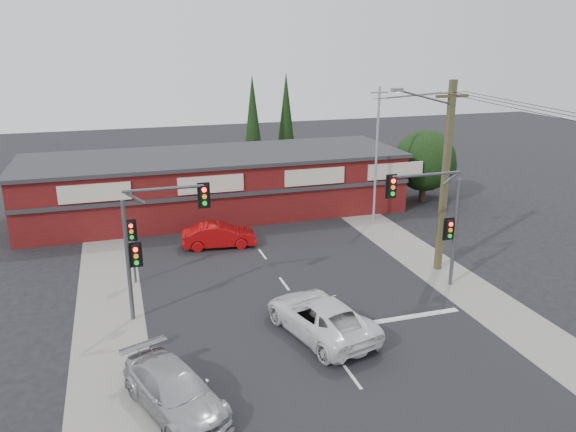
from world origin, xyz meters
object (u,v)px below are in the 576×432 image
object	(u,v)px
silver_suv	(175,391)
white_suv	(321,317)
red_sedan	(219,235)
utility_pole	(444,172)
shop_building	(216,183)

from	to	relation	value
silver_suv	white_suv	bearing A→B (deg)	6.81
red_sedan	white_suv	bearing A→B (deg)	-163.23
utility_pole	silver_suv	bearing A→B (deg)	-151.52
white_suv	red_sedan	distance (m)	11.75
white_suv	silver_suv	world-z (taller)	white_suv
silver_suv	utility_pole	size ratio (longest dim) A/B	0.50
white_suv	silver_suv	xyz separation A→B (m)	(-6.41, -3.35, -0.06)
white_suv	utility_pole	size ratio (longest dim) A/B	0.57
white_suv	shop_building	world-z (taller)	shop_building
silver_suv	red_sedan	size ratio (longest dim) A/B	1.16
red_sedan	utility_pole	xyz separation A→B (m)	(10.51, -6.88, 4.68)
red_sedan	utility_pole	distance (m)	13.40
silver_suv	utility_pole	xyz separation A→B (m)	(14.78, 8.02, 4.66)
silver_suv	shop_building	size ratio (longest dim) A/B	0.18
silver_suv	shop_building	bearing A→B (deg)	55.41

